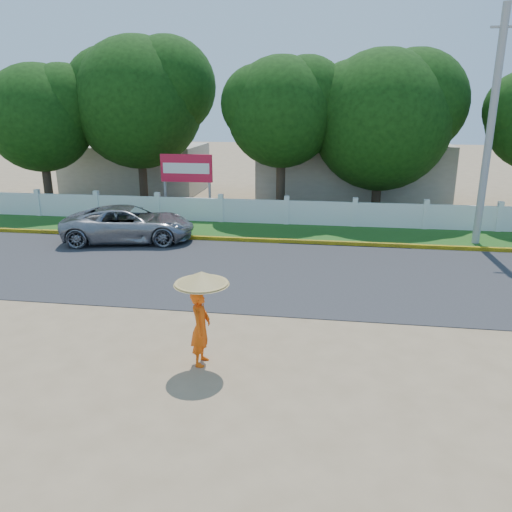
{
  "coord_description": "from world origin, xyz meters",
  "views": [
    {
      "loc": [
        1.9,
        -10.68,
        5.23
      ],
      "look_at": [
        0.0,
        2.0,
        1.3
      ],
      "focal_mm": 35.0,
      "sensor_mm": 36.0,
      "label": 1
    }
  ],
  "objects": [
    {
      "name": "ground",
      "position": [
        0.0,
        0.0,
        0.0
      ],
      "size": [
        120.0,
        120.0,
        0.0
      ],
      "primitive_type": "plane",
      "color": "#9E8460",
      "rests_on": "ground"
    },
    {
      "name": "road",
      "position": [
        0.0,
        4.5,
        0.01
      ],
      "size": [
        60.0,
        7.0,
        0.02
      ],
      "primitive_type": "cube",
      "color": "#38383A",
      "rests_on": "ground"
    },
    {
      "name": "grass_verge",
      "position": [
        0.0,
        9.75,
        0.01
      ],
      "size": [
        60.0,
        3.5,
        0.03
      ],
      "primitive_type": "cube",
      "color": "#2D601E",
      "rests_on": "ground"
    },
    {
      "name": "curb",
      "position": [
        0.0,
        8.05,
        0.08
      ],
      "size": [
        40.0,
        0.18,
        0.16
      ],
      "primitive_type": "cube",
      "color": "yellow",
      "rests_on": "ground"
    },
    {
      "name": "fence",
      "position": [
        0.0,
        11.2,
        0.55
      ],
      "size": [
        40.0,
        0.1,
        1.1
      ],
      "primitive_type": "cube",
      "color": "silver",
      "rests_on": "ground"
    },
    {
      "name": "building_near",
      "position": [
        3.0,
        18.0,
        1.6
      ],
      "size": [
        10.0,
        6.0,
        3.2
      ],
      "primitive_type": "cube",
      "color": "#B7AD99",
      "rests_on": "ground"
    },
    {
      "name": "building_far",
      "position": [
        -10.0,
        19.0,
        1.4
      ],
      "size": [
        8.0,
        5.0,
        2.8
      ],
      "primitive_type": "cube",
      "color": "#B7AD99",
      "rests_on": "ground"
    },
    {
      "name": "utility_pole",
      "position": [
        7.59,
        9.12,
        4.28
      ],
      "size": [
        0.28,
        0.28,
        8.56
      ],
      "primitive_type": "cylinder",
      "color": "gray",
      "rests_on": "ground"
    },
    {
      "name": "vehicle",
      "position": [
        -5.87,
        7.45,
        0.7
      ],
      "size": [
        5.4,
        3.28,
        1.4
      ],
      "primitive_type": "imported",
      "rotation": [
        0.0,
        0.0,
        1.77
      ],
      "color": "gray",
      "rests_on": "ground"
    },
    {
      "name": "monk_with_parasol",
      "position": [
        -0.59,
        -1.58,
        1.33
      ],
      "size": [
        1.12,
        1.12,
        2.04
      ],
      "color": "#E6510C",
      "rests_on": "ground"
    },
    {
      "name": "billboard",
      "position": [
        -4.88,
        12.3,
        2.14
      ],
      "size": [
        2.5,
        0.13,
        2.95
      ],
      "color": "gray",
      "rests_on": "ground"
    },
    {
      "name": "tree_row",
      "position": [
        3.16,
        14.14,
        4.87
      ],
      "size": [
        39.11,
        7.67,
        8.74
      ],
      "color": "#473828",
      "rests_on": "ground"
    }
  ]
}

